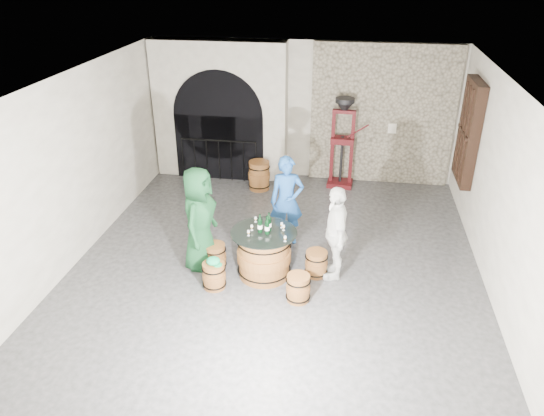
% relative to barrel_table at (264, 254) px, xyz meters
% --- Properties ---
extents(ground, '(8.00, 8.00, 0.00)m').
position_rel_barrel_table_xyz_m(ground, '(0.15, 0.41, -0.42)').
color(ground, '#2B2B2D').
rests_on(ground, ground).
extents(wall_back, '(8.00, 0.00, 8.00)m').
position_rel_barrel_table_xyz_m(wall_back, '(0.15, 4.41, 1.18)').
color(wall_back, beige).
rests_on(wall_back, ground).
extents(wall_front, '(8.00, 0.00, 8.00)m').
position_rel_barrel_table_xyz_m(wall_front, '(0.15, -3.59, 1.18)').
color(wall_front, beige).
rests_on(wall_front, ground).
extents(wall_left, '(0.00, 8.00, 8.00)m').
position_rel_barrel_table_xyz_m(wall_left, '(-3.35, 0.41, 1.18)').
color(wall_left, beige).
rests_on(wall_left, ground).
extents(wall_right, '(0.00, 8.00, 8.00)m').
position_rel_barrel_table_xyz_m(wall_right, '(3.65, 0.41, 1.18)').
color(wall_right, beige).
rests_on(wall_right, ground).
extents(ceiling, '(8.00, 8.00, 0.00)m').
position_rel_barrel_table_xyz_m(ceiling, '(0.15, 0.41, 2.78)').
color(ceiling, beige).
rests_on(ceiling, wall_back).
extents(stone_facing_panel, '(3.20, 0.12, 3.18)m').
position_rel_barrel_table_xyz_m(stone_facing_panel, '(1.95, 4.35, 1.18)').
color(stone_facing_panel, gray).
rests_on(stone_facing_panel, ground).
extents(arched_opening, '(3.10, 0.60, 3.19)m').
position_rel_barrel_table_xyz_m(arched_opening, '(-1.75, 4.15, 1.17)').
color(arched_opening, beige).
rests_on(arched_opening, ground).
extents(shuttered_window, '(0.23, 1.10, 2.00)m').
position_rel_barrel_table_xyz_m(shuttered_window, '(3.53, 2.81, 1.38)').
color(shuttered_window, black).
rests_on(shuttered_window, wall_right).
extents(barrel_table, '(1.09, 1.09, 0.84)m').
position_rel_barrel_table_xyz_m(barrel_table, '(0.00, 0.00, 0.00)').
color(barrel_table, brown).
rests_on(barrel_table, ground).
extents(barrel_stool_left, '(0.39, 0.39, 0.45)m').
position_rel_barrel_table_xyz_m(barrel_stool_left, '(-0.88, 0.10, -0.19)').
color(barrel_stool_left, brown).
rests_on(barrel_stool_left, ground).
extents(barrel_stool_far, '(0.39, 0.39, 0.45)m').
position_rel_barrel_table_xyz_m(barrel_stool_far, '(0.16, 0.87, -0.19)').
color(barrel_stool_far, brown).
rests_on(barrel_stool_far, ground).
extents(barrel_stool_right, '(0.39, 0.39, 0.45)m').
position_rel_barrel_table_xyz_m(barrel_stool_right, '(0.87, 0.15, -0.19)').
color(barrel_stool_right, brown).
rests_on(barrel_stool_right, ground).
extents(barrel_stool_near_right, '(0.39, 0.39, 0.45)m').
position_rel_barrel_table_xyz_m(barrel_stool_near_right, '(0.65, -0.60, -0.19)').
color(barrel_stool_near_right, brown).
rests_on(barrel_stool_near_right, ground).
extents(barrel_stool_near_left, '(0.39, 0.39, 0.45)m').
position_rel_barrel_table_xyz_m(barrel_stool_near_left, '(-0.74, -0.47, -0.19)').
color(barrel_stool_near_left, brown).
rests_on(barrel_stool_near_left, ground).
extents(green_cap, '(0.26, 0.22, 0.12)m').
position_rel_barrel_table_xyz_m(green_cap, '(-0.74, -0.47, 0.08)').
color(green_cap, '#0C8B4F').
rests_on(green_cap, barrel_stool_near_left).
extents(person_green, '(0.66, 0.95, 1.83)m').
position_rel_barrel_table_xyz_m(person_green, '(-1.12, 0.13, 0.50)').
color(person_green, '#10391C').
rests_on(person_green, ground).
extents(person_blue, '(0.69, 0.52, 1.69)m').
position_rel_barrel_table_xyz_m(person_blue, '(0.22, 1.19, 0.43)').
color(person_blue, '#1B4C98').
rests_on(person_blue, ground).
extents(person_white, '(0.57, 1.02, 1.64)m').
position_rel_barrel_table_xyz_m(person_white, '(1.16, 0.20, 0.40)').
color(person_white, silver).
rests_on(person_white, ground).
extents(wine_bottle_left, '(0.08, 0.08, 0.32)m').
position_rel_barrel_table_xyz_m(wine_bottle_left, '(-0.06, -0.01, 0.55)').
color(wine_bottle_left, black).
rests_on(wine_bottle_left, barrel_table).
extents(wine_bottle_center, '(0.08, 0.08, 0.32)m').
position_rel_barrel_table_xyz_m(wine_bottle_center, '(0.06, -0.05, 0.55)').
color(wine_bottle_center, black).
rests_on(wine_bottle_center, barrel_table).
extents(wine_bottle_right, '(0.08, 0.08, 0.32)m').
position_rel_barrel_table_xyz_m(wine_bottle_right, '(0.08, 0.07, 0.55)').
color(wine_bottle_right, black).
rests_on(wine_bottle_right, barrel_table).
extents(tasting_glass_a, '(0.05, 0.05, 0.10)m').
position_rel_barrel_table_xyz_m(tasting_glass_a, '(-0.22, -0.16, 0.47)').
color(tasting_glass_a, '#BC7A24').
rests_on(tasting_glass_a, barrel_table).
extents(tasting_glass_b, '(0.05, 0.05, 0.10)m').
position_rel_barrel_table_xyz_m(tasting_glass_b, '(0.31, 0.10, 0.47)').
color(tasting_glass_b, '#BC7A24').
rests_on(tasting_glass_b, barrel_table).
extents(tasting_glass_c, '(0.05, 0.05, 0.10)m').
position_rel_barrel_table_xyz_m(tasting_glass_c, '(-0.19, 0.31, 0.47)').
color(tasting_glass_c, '#BC7A24').
rests_on(tasting_glass_c, barrel_table).
extents(tasting_glass_d, '(0.05, 0.05, 0.10)m').
position_rel_barrel_table_xyz_m(tasting_glass_d, '(0.27, 0.18, 0.47)').
color(tasting_glass_d, '#BC7A24').
rests_on(tasting_glass_d, barrel_table).
extents(tasting_glass_e, '(0.05, 0.05, 0.10)m').
position_rel_barrel_table_xyz_m(tasting_glass_e, '(0.38, -0.25, 0.47)').
color(tasting_glass_e, '#BC7A24').
rests_on(tasting_glass_e, barrel_table).
extents(tasting_glass_f, '(0.05, 0.05, 0.10)m').
position_rel_barrel_table_xyz_m(tasting_glass_f, '(-0.20, 0.02, 0.47)').
color(tasting_glass_f, '#BC7A24').
rests_on(tasting_glass_f, barrel_table).
extents(side_barrel, '(0.50, 0.50, 0.67)m').
position_rel_barrel_table_xyz_m(side_barrel, '(-0.72, 3.45, -0.08)').
color(side_barrel, brown).
rests_on(side_barrel, ground).
extents(corking_press, '(0.86, 0.49, 2.08)m').
position_rel_barrel_table_xyz_m(corking_press, '(1.11, 3.93, 0.79)').
color(corking_press, '#480C10').
rests_on(corking_press, ground).
extents(control_box, '(0.18, 0.10, 0.22)m').
position_rel_barrel_table_xyz_m(control_box, '(2.20, 4.27, 0.93)').
color(control_box, silver).
rests_on(control_box, wall_back).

